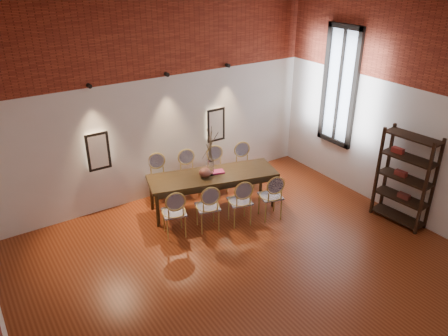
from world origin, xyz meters
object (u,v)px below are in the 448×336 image
chair_near_d (271,196)px  bowl (205,173)px  chair_far_c (218,170)px  shelving_rack (405,178)px  chair_far_b (189,175)px  chair_far_d (245,166)px  vase (210,168)px  chair_near_c (240,201)px  chair_near_b (208,206)px  chair_far_a (159,179)px  chair_near_a (174,212)px  book (217,172)px  dining_table (213,191)px

chair_near_d → bowl: size_ratio=3.92×
chair_far_c → shelving_rack: bearing=142.4°
chair_far_b → chair_far_d: (1.21, -0.32, 0.00)m
vase → shelving_rack: 3.63m
chair_near_c → shelving_rack: shelving_rack is taller
chair_near_b → chair_far_c: size_ratio=1.00×
vase → bowl: (-0.13, -0.02, -0.06)m
chair_far_a → chair_far_c: same height
chair_near_a → chair_near_b: (0.61, -0.16, 0.00)m
chair_far_b → bowl: 0.83m
chair_near_a → chair_far_b: (0.95, 1.16, 0.00)m
chair_near_a → bowl: bearing=39.4°
book → chair_far_b: bearing=108.8°
dining_table → chair_near_d: size_ratio=2.67×
chair_near_c → chair_far_c: bearing=90.0°
chair_far_b → vase: 0.85m
chair_far_b → bowl: size_ratio=3.92×
chair_near_c → chair_far_a: same height
chair_far_c → bowl: (-0.65, -0.59, 0.37)m
book → chair_far_a: bearing=134.0°
chair_far_d → bowl: size_ratio=3.92×
chair_far_b → book: chair_far_b is taller
chair_near_c → chair_far_b: bearing=114.6°
chair_near_a → chair_far_d: same height
chair_near_d → chair_far_c: bearing=114.6°
chair_near_c → chair_far_b: (-0.26, 1.48, 0.00)m
chair_near_a → dining_table: bearing=36.0°
chair_near_c → chair_near_d: 0.63m
chair_far_c → book: 0.73m
bowl → chair_near_a: bearing=-155.5°
dining_table → chair_near_b: bearing=-114.6°
chair_near_c → vase: bearing=117.9°
chair_near_c → chair_far_d: 1.50m
chair_far_b → book: 0.82m
chair_near_c → dining_table: bearing=114.6°
shelving_rack → chair_far_d: bearing=115.4°
chair_near_d → shelving_rack: 2.49m
chair_near_d → chair_far_d: bearing=90.0°
chair_near_d → chair_far_c: same height
chair_near_d → vase: (-0.78, 0.91, 0.43)m
vase → chair_far_c: bearing=47.3°
chair_far_b → book: size_ratio=3.62×
book → shelving_rack: (2.60, -2.35, 0.14)m
dining_table → chair_near_d: (0.73, -0.90, 0.09)m
chair_far_a → chair_far_b: (0.61, -0.16, 0.00)m
chair_far_c → bowl: size_ratio=3.92×
chair_far_b → chair_far_c: same height
chair_near_b → chair_far_b: 1.37m
shelving_rack → chair_near_b: bearing=145.9°
chair_far_c → book: chair_far_c is taller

